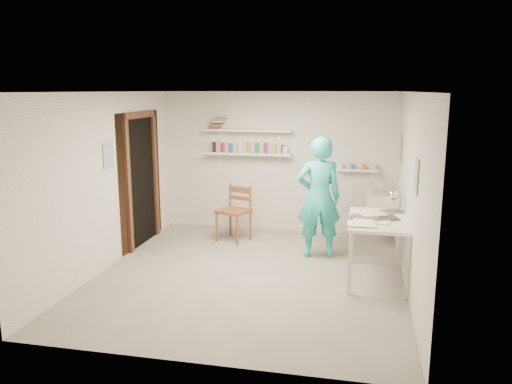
% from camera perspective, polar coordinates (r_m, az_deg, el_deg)
% --- Properties ---
extents(floor, '(4.00, 4.50, 0.02)m').
position_cam_1_polar(floor, '(6.76, -0.70, -9.51)').
color(floor, slate).
rests_on(floor, ground).
extents(ceiling, '(4.00, 4.50, 0.02)m').
position_cam_1_polar(ceiling, '(6.31, -0.76, 11.47)').
color(ceiling, silver).
rests_on(ceiling, wall_back).
extents(wall_back, '(4.00, 0.02, 2.40)m').
position_cam_1_polar(wall_back, '(8.61, 2.54, 3.41)').
color(wall_back, silver).
rests_on(wall_back, ground).
extents(wall_front, '(4.00, 0.02, 2.40)m').
position_cam_1_polar(wall_front, '(4.31, -7.30, -5.01)').
color(wall_front, silver).
rests_on(wall_front, ground).
extents(wall_left, '(0.02, 4.50, 2.40)m').
position_cam_1_polar(wall_left, '(7.13, -16.71, 1.21)').
color(wall_left, silver).
rests_on(wall_left, ground).
extents(wall_right, '(0.02, 4.50, 2.40)m').
position_cam_1_polar(wall_right, '(6.31, 17.39, -0.13)').
color(wall_right, silver).
rests_on(wall_right, ground).
extents(doorway_recess, '(0.02, 0.90, 2.00)m').
position_cam_1_polar(doorway_recess, '(8.08, -12.98, 1.14)').
color(doorway_recess, black).
rests_on(doorway_recess, wall_left).
extents(corridor_box, '(1.40, 1.50, 2.10)m').
position_cam_1_polar(corridor_box, '(8.39, -17.41, 1.63)').
color(corridor_box, brown).
rests_on(corridor_box, ground).
extents(door_lintel, '(0.06, 1.05, 0.10)m').
position_cam_1_polar(door_lintel, '(7.95, -13.20, 8.60)').
color(door_lintel, brown).
rests_on(door_lintel, wall_left).
extents(door_jamb_near, '(0.06, 0.10, 2.00)m').
position_cam_1_polar(door_jamb_near, '(7.63, -14.41, 0.46)').
color(door_jamb_near, brown).
rests_on(door_jamb_near, ground).
extents(door_jamb_far, '(0.06, 0.10, 2.00)m').
position_cam_1_polar(door_jamb_far, '(8.52, -11.46, 1.74)').
color(door_jamb_far, brown).
rests_on(door_jamb_far, ground).
extents(shelf_lower, '(1.50, 0.22, 0.03)m').
position_cam_1_polar(shelf_lower, '(8.56, -0.90, 4.39)').
color(shelf_lower, white).
rests_on(shelf_lower, wall_back).
extents(shelf_upper, '(1.50, 0.22, 0.03)m').
position_cam_1_polar(shelf_upper, '(8.52, -0.91, 7.06)').
color(shelf_upper, white).
rests_on(shelf_upper, wall_back).
extents(ledge_shelf, '(0.70, 0.14, 0.03)m').
position_cam_1_polar(ledge_shelf, '(8.43, 11.54, 2.46)').
color(ledge_shelf, white).
rests_on(ledge_shelf, wall_back).
extents(poster_left, '(0.01, 0.28, 0.36)m').
position_cam_1_polar(poster_left, '(7.11, -16.53, 4.06)').
color(poster_left, '#334C7F').
rests_on(poster_left, wall_left).
extents(poster_right_a, '(0.01, 0.34, 0.42)m').
position_cam_1_polar(poster_right_a, '(8.03, 16.21, 4.88)').
color(poster_right_a, '#995933').
rests_on(poster_right_a, wall_right).
extents(poster_right_b, '(0.01, 0.30, 0.38)m').
position_cam_1_polar(poster_right_b, '(5.71, 17.85, 1.72)').
color(poster_right_b, '#3F724C').
rests_on(poster_right_b, wall_right).
extents(belfast_sink, '(0.48, 0.60, 0.30)m').
position_cam_1_polar(belfast_sink, '(8.05, 14.24, -1.13)').
color(belfast_sink, white).
rests_on(belfast_sink, wall_right).
extents(man, '(0.73, 0.55, 1.78)m').
position_cam_1_polar(man, '(7.29, 7.20, -0.64)').
color(man, '#26C1BA').
rests_on(man, ground).
extents(wall_clock, '(0.32, 0.10, 0.32)m').
position_cam_1_polar(wall_clock, '(7.44, 7.75, 1.92)').
color(wall_clock, beige).
rests_on(wall_clock, man).
extents(wooden_chair, '(0.59, 0.58, 0.99)m').
position_cam_1_polar(wooden_chair, '(8.09, -2.59, -2.19)').
color(wooden_chair, brown).
rests_on(wooden_chair, ground).
extents(work_table, '(0.74, 1.23, 0.82)m').
position_cam_1_polar(work_table, '(6.64, 13.65, -6.40)').
color(work_table, silver).
rests_on(work_table, ground).
extents(desk_lamp, '(0.15, 0.15, 0.15)m').
position_cam_1_polar(desk_lamp, '(6.97, 15.45, -0.31)').
color(desk_lamp, silver).
rests_on(desk_lamp, work_table).
extents(spray_cans, '(1.31, 0.06, 0.17)m').
position_cam_1_polar(spray_cans, '(8.55, -0.91, 5.05)').
color(spray_cans, black).
rests_on(spray_cans, shelf_lower).
extents(book_stack, '(0.30, 0.14, 0.20)m').
position_cam_1_polar(book_stack, '(8.65, -4.44, 7.84)').
color(book_stack, red).
rests_on(book_stack, shelf_upper).
extents(ledge_pots, '(0.48, 0.07, 0.09)m').
position_cam_1_polar(ledge_pots, '(8.42, 11.56, 2.86)').
color(ledge_pots, silver).
rests_on(ledge_pots, ledge_shelf).
extents(papers, '(0.30, 0.22, 0.03)m').
position_cam_1_polar(papers, '(6.53, 13.83, -2.85)').
color(papers, silver).
rests_on(papers, work_table).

